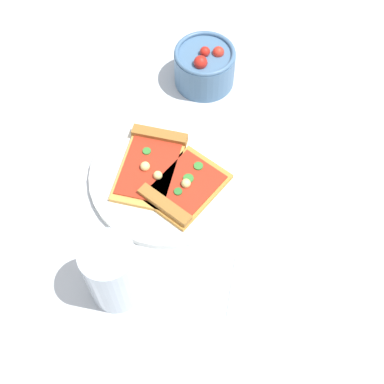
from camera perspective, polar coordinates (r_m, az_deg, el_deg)
ground_plane at (r=0.89m, az=-2.28°, el=0.43°), size 2.40×2.40×0.00m
plate at (r=0.90m, az=-2.53°, el=1.78°), size 0.27×0.27×0.01m
pizza_slice_near at (r=0.86m, az=-1.07°, el=0.36°), size 0.14×0.16×0.02m
pizza_slice_far at (r=0.90m, az=-4.44°, el=3.29°), size 0.11×0.16×0.02m
salad_bowl at (r=1.01m, az=1.38°, el=13.56°), size 0.11×0.11×0.09m
soda_glass at (r=0.76m, az=-8.69°, el=-8.74°), size 0.08×0.08×0.13m
paper_napkin at (r=0.82m, az=9.28°, el=-10.84°), size 0.16×0.12×0.00m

